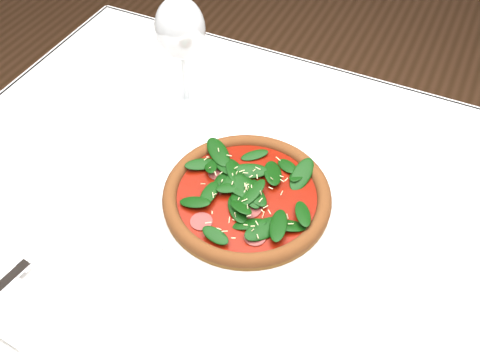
% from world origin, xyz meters
% --- Properties ---
extents(dining_table, '(1.21, 0.81, 0.75)m').
position_xyz_m(dining_table, '(0.00, 0.00, 0.65)').
color(dining_table, white).
rests_on(dining_table, ground).
extents(plate, '(0.30, 0.30, 0.01)m').
position_xyz_m(plate, '(-0.05, 0.00, 0.76)').
color(plate, white).
rests_on(plate, dining_table).
extents(pizza, '(0.35, 0.35, 0.03)m').
position_xyz_m(pizza, '(-0.05, 0.00, 0.77)').
color(pizza, '#905B22').
rests_on(pizza, plate).
extents(wine_glass, '(0.09, 0.09, 0.21)m').
position_xyz_m(wine_glass, '(-0.27, 0.18, 0.90)').
color(wine_glass, silver).
rests_on(wine_glass, dining_table).
extents(fork, '(0.04, 0.16, 0.00)m').
position_xyz_m(fork, '(-0.29, -0.27, 0.77)').
color(fork, silver).
rests_on(fork, napkin).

